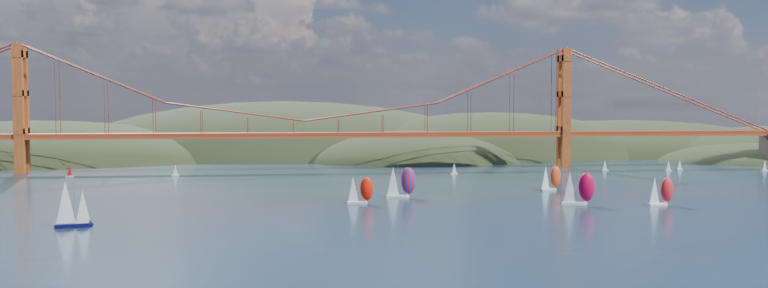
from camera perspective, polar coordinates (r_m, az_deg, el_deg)
The scene contains 16 objects.
ground at distance 157.66m, azimuth -4.74°, elevation -7.74°, with size 1200.00×1200.00×0.00m, color black.
headlands at distance 438.08m, azimuth -0.39°, elevation -2.43°, with size 725.00×225.00×96.00m.
bridge at distance 334.78m, azimuth -6.37°, elevation 3.52°, with size 552.00×12.00×55.00m.
sloop_navy at distance 194.00m, azimuth -22.77°, elevation -4.30°, with size 8.31×5.31×12.39m.
racer_0 at distance 221.43m, azimuth -1.87°, elevation -3.49°, with size 7.83×3.22×8.98m.
racer_1 at distance 225.75m, azimuth 14.54°, elevation -3.24°, with size 9.61×4.56×10.84m.
racer_2 at distance 232.21m, azimuth 20.32°, elevation -3.34°, with size 8.21×3.94×9.26m.
racer_3 at distance 261.22m, azimuth 12.57°, elevation -2.50°, with size 8.52×5.52×9.52m.
racer_rwb at distance 235.69m, azimuth 1.26°, elevation -2.88°, with size 9.40×3.82×10.81m.
distant_boat_2 at distance 328.14m, azimuth -22.83°, elevation -1.91°, with size 3.00×2.00×4.70m.
distant_boat_3 at distance 318.22m, azimuth -15.62°, elevation -1.93°, with size 3.00×2.00×4.70m.
distant_boat_4 at distance 344.39m, azimuth 16.48°, elevation -1.57°, with size 3.00×2.00×4.70m.
distant_boat_5 at distance 351.42m, azimuth 20.86°, elevation -1.56°, with size 3.00×2.00×4.70m.
distant_boat_6 at distance 359.49m, azimuth 21.61°, elevation -1.47°, with size 3.00×2.00×4.70m.
distant_boat_7 at distance 369.11m, azimuth 27.02°, elevation -1.48°, with size 3.00×2.00×4.70m.
distant_boat_8 at distance 315.65m, azimuth 5.38°, elevation -1.87°, with size 3.00×2.00×4.70m.
Camera 1 is at (-6.41, -154.74, 29.55)m, focal length 35.00 mm.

